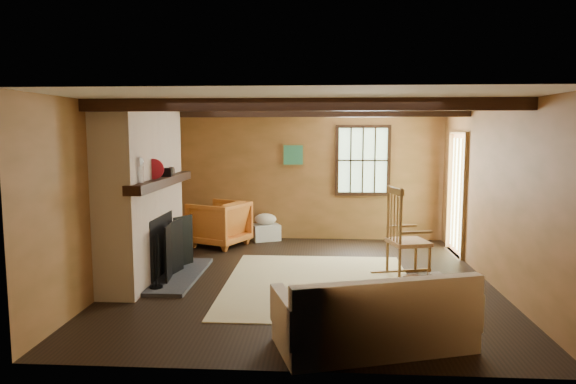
# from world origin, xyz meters

# --- Properties ---
(ground) EXTENTS (5.50, 5.50, 0.00)m
(ground) POSITION_xyz_m (0.00, 0.00, 0.00)
(ground) COLOR black
(ground) RESTS_ON ground
(room_envelope) EXTENTS (5.02, 5.52, 2.44)m
(room_envelope) POSITION_xyz_m (0.22, 0.26, 1.63)
(room_envelope) COLOR #A26539
(room_envelope) RESTS_ON ground
(fireplace) EXTENTS (1.02, 2.30, 2.40)m
(fireplace) POSITION_xyz_m (-2.23, -0.00, 1.10)
(fireplace) COLOR brown
(fireplace) RESTS_ON ground
(rug) EXTENTS (2.50, 3.00, 0.01)m
(rug) POSITION_xyz_m (0.20, -0.20, 0.00)
(rug) COLOR #C6BE84
(rug) RESTS_ON ground
(rocking_chair) EXTENTS (1.02, 0.70, 1.28)m
(rocking_chair) POSITION_xyz_m (1.40, 0.24, 0.54)
(rocking_chair) COLOR tan
(rocking_chair) RESTS_ON ground
(sofa) EXTENTS (1.99, 1.31, 0.74)m
(sofa) POSITION_xyz_m (0.74, -2.22, 0.26)
(sofa) COLOR silver
(sofa) RESTS_ON ground
(firewood_pile) EXTENTS (0.73, 0.13, 0.26)m
(firewood_pile) POSITION_xyz_m (-2.06, 2.39, 0.13)
(firewood_pile) COLOR brown
(firewood_pile) RESTS_ON ground
(laundry_basket) EXTENTS (0.61, 0.55, 0.30)m
(laundry_basket) POSITION_xyz_m (-0.81, 2.55, 0.15)
(laundry_basket) COLOR silver
(laundry_basket) RESTS_ON ground
(basket_pillow) EXTENTS (0.41, 0.33, 0.21)m
(basket_pillow) POSITION_xyz_m (-0.81, 2.55, 0.40)
(basket_pillow) COLOR silver
(basket_pillow) RESTS_ON laundry_basket
(armchair) EXTENTS (1.17, 1.16, 0.81)m
(armchair) POSITION_xyz_m (-1.59, 2.02, 0.41)
(armchair) COLOR #BF6026
(armchair) RESTS_ON ground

